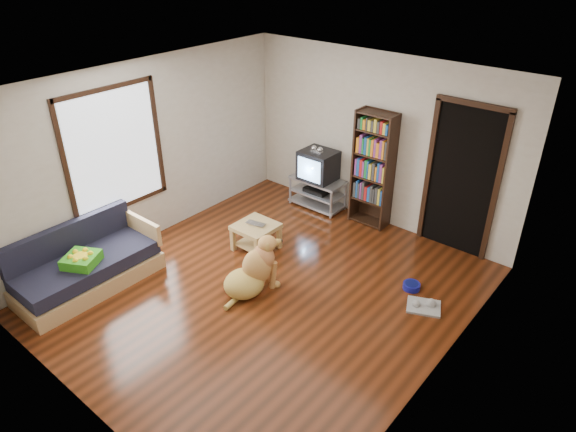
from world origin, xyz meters
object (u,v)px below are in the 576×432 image
Objects in this scene: grey_rag at (424,307)px; tv_stand at (317,191)px; bookshelf at (374,163)px; dog_bowl at (411,286)px; coffee_table at (256,232)px; dog at (253,272)px; laptop at (254,225)px; sofa at (87,267)px; green_cushion at (81,260)px; crt_tv at (319,165)px.

grey_rag is 2.92m from tv_stand.
bookshelf is at bearing 5.63° from tv_stand.
grey_rag is 2.37m from bookshelf.
dog_bowl is 0.55× the size of grey_rag.
coffee_table is at bearing -85.72° from tv_stand.
tv_stand is (-2.30, 1.05, 0.23)m from dog_bowl.
laptop is at bearing 131.97° from dog.
sofa is (-3.58, -2.33, 0.25)m from grey_rag.
laptop is 0.16× the size of bookshelf.
green_cushion reaches higher than tv_stand.
crt_tv is 0.32× the size of bookshelf.
tv_stand reaches higher than grey_rag.
dog_bowl is (2.18, 0.61, -0.37)m from laptop.
green_cushion reaches higher than coffee_table.
dog_bowl is 0.38× the size of crt_tv.
sofa is at bearing -130.22° from laptop.
dog is at bearing -94.47° from bookshelf.
grey_rag is at bearing 30.05° from dog.
green_cushion is at bearing -126.22° from laptop.
dog is (-1.55, -1.32, 0.24)m from dog_bowl.
tv_stand is 1.63m from coffee_table.
bookshelf is 2.04m from coffee_table.
green_cushion is 4.26m from bookshelf.
grey_rag is 0.44× the size of tv_stand.
coffee_table reaches higher than dog_bowl.
grey_rag is 0.43× the size of dog.
dog_bowl is 0.12× the size of bookshelf.
bookshelf is 2.57m from dog.
dog reaches higher than dog_bowl.
bookshelf is at bearing 85.53° from dog.
grey_rag is 4.28m from sofa.
green_cushion reaches higher than dog_bowl.
dog_bowl is (3.15, 2.69, -0.44)m from green_cushion.
bookshelf reaches higher than sofa.
bookshelf reaches higher than dog.
laptop is 0.32× the size of tv_stand.
dog_bowl is 2.05m from dog.
dog is (-0.19, -2.46, -0.72)m from bookshelf.
grey_rag is 2.15m from dog.
coffee_table reaches higher than grey_rag.
laptop is 0.96m from dog.
coffee_table is at bearing -172.42° from grey_rag.
bookshelf is 4.26m from sofa.
dog is at bearing -49.21° from coffee_table.
tv_stand is 1.55× the size of crt_tv.
green_cushion is 3.84m from tv_stand.
sofa is at bearing -105.02° from tv_stand.
sofa is (-3.28, -2.58, 0.22)m from dog_bowl.
green_cushion is 0.66× the size of crt_tv.
bookshelf is 3.27× the size of coffee_table.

